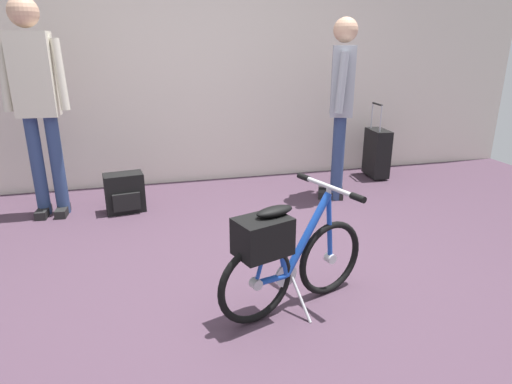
% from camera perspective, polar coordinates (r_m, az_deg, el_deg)
% --- Properties ---
extents(ground_plane, '(7.65, 7.65, 0.00)m').
position_cam_1_polar(ground_plane, '(2.80, -0.23, -12.32)').
color(ground_plane, '#473342').
extents(back_wall, '(7.65, 0.10, 2.73)m').
position_cam_1_polar(back_wall, '(4.75, -7.77, 17.67)').
color(back_wall, silver).
rests_on(back_wall, ground_plane).
extents(folding_bike_foreground, '(0.95, 0.54, 0.71)m').
position_cam_1_polar(folding_bike_foreground, '(2.42, 3.75, -8.10)').
color(folding_bike_foreground, black).
rests_on(folding_bike_foreground, ground_plane).
extents(visitor_near_wall, '(0.54, 0.30, 1.79)m').
position_cam_1_polar(visitor_near_wall, '(4.09, -26.70, 11.24)').
color(visitor_near_wall, navy).
rests_on(visitor_near_wall, ground_plane).
extents(visitor_browsing, '(0.36, 0.50, 1.67)m').
position_cam_1_polar(visitor_browsing, '(4.22, 11.01, 11.80)').
color(visitor_browsing, navy).
rests_on(visitor_browsing, ground_plane).
extents(rolling_suitcase, '(0.21, 0.37, 0.83)m').
position_cam_1_polar(rolling_suitcase, '(5.11, 15.46, 4.98)').
color(rolling_suitcase, black).
rests_on(rolling_suitcase, ground_plane).
extents(backpack_on_floor, '(0.36, 0.26, 0.35)m').
position_cam_1_polar(backpack_on_floor, '(4.09, -16.71, -0.12)').
color(backpack_on_floor, black).
rests_on(backpack_on_floor, ground_plane).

